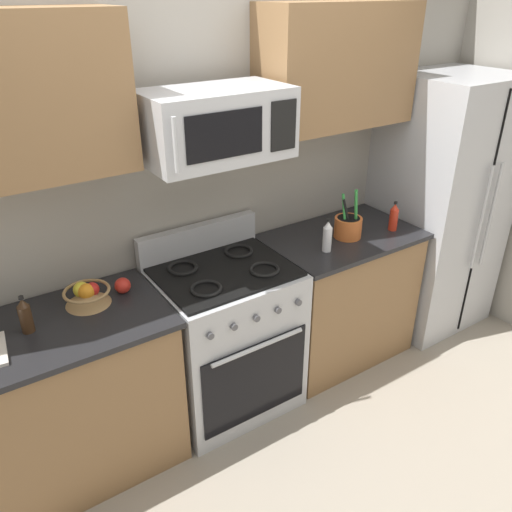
{
  "coord_description": "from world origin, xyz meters",
  "views": [
    {
      "loc": [
        -1.24,
        -1.52,
        2.32
      ],
      "look_at": [
        0.13,
        0.53,
        1.03
      ],
      "focal_mm": 36.38,
      "sensor_mm": 36.0,
      "label": 1
    }
  ],
  "objects_px": {
    "fruit_basket": "(87,295)",
    "bottle_vinegar": "(327,236)",
    "microwave": "(216,124)",
    "utensil_crock": "(348,226)",
    "refrigerator": "(438,206)",
    "apple_loose": "(123,285)",
    "bottle_soy": "(25,316)",
    "range_oven": "(226,336)",
    "bottle_hot_sauce": "(394,217)"
  },
  "relations": [
    {
      "from": "fruit_basket",
      "to": "bottle_vinegar",
      "type": "bearing_deg",
      "value": -9.01
    },
    {
      "from": "microwave",
      "to": "fruit_basket",
      "type": "bearing_deg",
      "value": 174.04
    },
    {
      "from": "utensil_crock",
      "to": "fruit_basket",
      "type": "height_order",
      "value": "utensil_crock"
    },
    {
      "from": "microwave",
      "to": "bottle_vinegar",
      "type": "xyz_separation_m",
      "value": [
        0.65,
        -0.14,
        -0.72
      ]
    },
    {
      "from": "refrigerator",
      "to": "bottle_vinegar",
      "type": "relative_size",
      "value": 8.79
    },
    {
      "from": "refrigerator",
      "to": "fruit_basket",
      "type": "relative_size",
      "value": 7.92
    },
    {
      "from": "apple_loose",
      "to": "bottle_soy",
      "type": "xyz_separation_m",
      "value": [
        -0.49,
        -0.08,
        0.04
      ]
    },
    {
      "from": "range_oven",
      "to": "bottle_hot_sauce",
      "type": "height_order",
      "value": "bottle_hot_sauce"
    },
    {
      "from": "refrigerator",
      "to": "bottle_vinegar",
      "type": "height_order",
      "value": "refrigerator"
    },
    {
      "from": "apple_loose",
      "to": "bottle_soy",
      "type": "relative_size",
      "value": 0.44
    },
    {
      "from": "microwave",
      "to": "bottle_hot_sauce",
      "type": "height_order",
      "value": "microwave"
    },
    {
      "from": "utensil_crock",
      "to": "apple_loose",
      "type": "xyz_separation_m",
      "value": [
        -1.42,
        0.14,
        -0.03
      ]
    },
    {
      "from": "range_oven",
      "to": "utensil_crock",
      "type": "relative_size",
      "value": 3.28
    },
    {
      "from": "refrigerator",
      "to": "bottle_hot_sauce",
      "type": "relative_size",
      "value": 9.37
    },
    {
      "from": "bottle_vinegar",
      "to": "bottle_hot_sauce",
      "type": "bearing_deg",
      "value": -0.64
    },
    {
      "from": "apple_loose",
      "to": "bottle_vinegar",
      "type": "bearing_deg",
      "value": -10.41
    },
    {
      "from": "microwave",
      "to": "bottle_vinegar",
      "type": "relative_size",
      "value": 3.49
    },
    {
      "from": "range_oven",
      "to": "bottle_soy",
      "type": "relative_size",
      "value": 5.82
    },
    {
      "from": "refrigerator",
      "to": "apple_loose",
      "type": "relative_size",
      "value": 22.11
    },
    {
      "from": "refrigerator",
      "to": "microwave",
      "type": "bearing_deg",
      "value": 178.56
    },
    {
      "from": "fruit_basket",
      "to": "microwave",
      "type": "bearing_deg",
      "value": -5.96
    },
    {
      "from": "fruit_basket",
      "to": "bottle_hot_sauce",
      "type": "relative_size",
      "value": 1.18
    },
    {
      "from": "bottle_soy",
      "to": "fruit_basket",
      "type": "bearing_deg",
      "value": 15.39
    },
    {
      "from": "bottle_hot_sauce",
      "to": "bottle_soy",
      "type": "bearing_deg",
      "value": 176.4
    },
    {
      "from": "utensil_crock",
      "to": "bottle_vinegar",
      "type": "distance_m",
      "value": 0.25
    },
    {
      "from": "fruit_basket",
      "to": "apple_loose",
      "type": "relative_size",
      "value": 2.79
    },
    {
      "from": "refrigerator",
      "to": "utensil_crock",
      "type": "xyz_separation_m",
      "value": [
        -0.9,
        -0.02,
        0.07
      ]
    },
    {
      "from": "bottle_hot_sauce",
      "to": "bottle_vinegar",
      "type": "bearing_deg",
      "value": 179.36
    },
    {
      "from": "refrigerator",
      "to": "fruit_basket",
      "type": "distance_m",
      "value": 2.51
    },
    {
      "from": "bottle_vinegar",
      "to": "apple_loose",
      "type": "bearing_deg",
      "value": 169.59
    },
    {
      "from": "bottle_soy",
      "to": "range_oven",
      "type": "bearing_deg",
      "value": -1.1
    },
    {
      "from": "refrigerator",
      "to": "microwave",
      "type": "height_order",
      "value": "microwave"
    },
    {
      "from": "utensil_crock",
      "to": "bottle_hot_sauce",
      "type": "xyz_separation_m",
      "value": [
        0.32,
        -0.08,
        0.02
      ]
    },
    {
      "from": "range_oven",
      "to": "bottle_soy",
      "type": "height_order",
      "value": "bottle_soy"
    },
    {
      "from": "refrigerator",
      "to": "bottle_soy",
      "type": "relative_size",
      "value": 9.74
    },
    {
      "from": "fruit_basket",
      "to": "apple_loose",
      "type": "height_order",
      "value": "fruit_basket"
    },
    {
      "from": "bottle_hot_sauce",
      "to": "apple_loose",
      "type": "bearing_deg",
      "value": 172.66
    },
    {
      "from": "microwave",
      "to": "bottle_vinegar",
      "type": "bearing_deg",
      "value": -12.34
    },
    {
      "from": "refrigerator",
      "to": "bottle_soy",
      "type": "xyz_separation_m",
      "value": [
        -2.81,
        0.04,
        0.08
      ]
    },
    {
      "from": "fruit_basket",
      "to": "apple_loose",
      "type": "distance_m",
      "value": 0.18
    },
    {
      "from": "bottle_soy",
      "to": "bottle_hot_sauce",
      "type": "bearing_deg",
      "value": -3.6
    },
    {
      "from": "utensil_crock",
      "to": "bottle_vinegar",
      "type": "xyz_separation_m",
      "value": [
        -0.24,
        -0.08,
        0.02
      ]
    },
    {
      "from": "fruit_basket",
      "to": "bottle_vinegar",
      "type": "relative_size",
      "value": 1.11
    },
    {
      "from": "refrigerator",
      "to": "bottle_soy",
      "type": "distance_m",
      "value": 2.81
    },
    {
      "from": "microwave",
      "to": "bottle_soy",
      "type": "height_order",
      "value": "microwave"
    },
    {
      "from": "refrigerator",
      "to": "utensil_crock",
      "type": "height_order",
      "value": "refrigerator"
    },
    {
      "from": "range_oven",
      "to": "apple_loose",
      "type": "xyz_separation_m",
      "value": [
        -0.54,
        0.1,
        0.48
      ]
    },
    {
      "from": "refrigerator",
      "to": "apple_loose",
      "type": "distance_m",
      "value": 2.33
    },
    {
      "from": "range_oven",
      "to": "bottle_hot_sauce",
      "type": "bearing_deg",
      "value": -5.72
    },
    {
      "from": "utensil_crock",
      "to": "bottle_vinegar",
      "type": "height_order",
      "value": "utensil_crock"
    }
  ]
}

